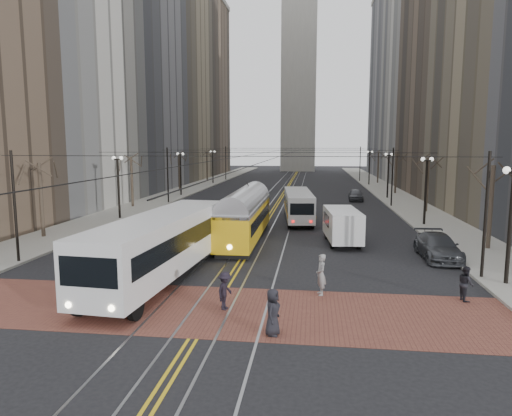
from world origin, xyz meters
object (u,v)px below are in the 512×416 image
(streetcar, at_px, (245,220))
(pedestrian_a, at_px, (273,312))
(rear_bus, at_px, (298,206))
(cargo_van, at_px, (342,227))
(pedestrian_b, at_px, (321,275))
(pedestrian_d, at_px, (225,291))
(sedan_parked, at_px, (438,247))
(transit_bus, at_px, (161,248))
(sedan_grey, at_px, (356,195))
(clock_tower, at_px, (300,32))
(pedestrian_c, at_px, (466,283))

(streetcar, bearing_deg, pedestrian_a, -78.14)
(rear_bus, distance_m, cargo_van, 10.06)
(pedestrian_b, relative_size, pedestrian_d, 1.18)
(rear_bus, xyz_separation_m, sedan_parked, (8.94, -13.05, -0.59))
(transit_bus, bearing_deg, pedestrian_d, -39.32)
(rear_bus, bearing_deg, pedestrian_d, -100.86)
(streetcar, height_order, pedestrian_d, streetcar)
(sedan_grey, xyz_separation_m, pedestrian_d, (-8.88, -39.41, 0.11))
(clock_tower, bearing_deg, pedestrian_d, -89.68)
(pedestrian_a, bearing_deg, clock_tower, 12.41)
(transit_bus, distance_m, streetcar, 10.56)
(streetcar, bearing_deg, pedestrian_b, -65.70)
(pedestrian_a, height_order, pedestrian_b, pedestrian_b)
(transit_bus, height_order, sedan_parked, transit_bus)
(cargo_van, bearing_deg, transit_bus, -140.14)
(pedestrian_c, bearing_deg, transit_bus, 77.00)
(clock_tower, bearing_deg, rear_bus, -88.02)
(clock_tower, xyz_separation_m, pedestrian_d, (0.59, -105.93, -35.14))
(pedestrian_c, bearing_deg, pedestrian_a, 113.15)
(transit_bus, bearing_deg, sedan_grey, 74.52)
(clock_tower, distance_m, sedan_grey, 75.88)
(pedestrian_c, bearing_deg, sedan_parked, -12.97)
(streetcar, relative_size, rear_bus, 1.22)
(cargo_van, distance_m, pedestrian_d, 14.92)
(transit_bus, bearing_deg, pedestrian_a, -40.28)
(pedestrian_a, xyz_separation_m, pedestrian_c, (8.19, 4.78, -0.08))
(sedan_grey, height_order, pedestrian_c, pedestrian_c)
(sedan_grey, bearing_deg, transit_bus, -108.43)
(clock_tower, xyz_separation_m, rear_bus, (2.86, -82.68, -34.62))
(cargo_van, xyz_separation_m, sedan_grey, (3.21, 25.61, -0.49))
(transit_bus, xyz_separation_m, rear_bus, (6.36, 19.32, -0.33))
(streetcar, xyz_separation_m, cargo_van, (6.94, -0.32, -0.28))
(sedan_parked, distance_m, pedestrian_d, 15.16)
(pedestrian_b, distance_m, pedestrian_c, 6.39)
(rear_bus, relative_size, pedestrian_a, 5.95)
(pedestrian_b, xyz_separation_m, pedestrian_d, (-4.03, -2.43, -0.15))
(cargo_van, height_order, pedestrian_b, cargo_van)
(cargo_van, height_order, pedestrian_c, cargo_van)
(transit_bus, height_order, pedestrian_a, transit_bus)
(sedan_parked, bearing_deg, pedestrian_a, -125.93)
(transit_bus, xyz_separation_m, pedestrian_b, (8.12, -1.50, -0.70))
(streetcar, relative_size, pedestrian_b, 6.58)
(transit_bus, distance_m, sedan_parked, 16.56)
(streetcar, height_order, cargo_van, streetcar)
(transit_bus, xyz_separation_m, cargo_van, (9.76, 9.86, -0.46))
(sedan_parked, relative_size, pedestrian_b, 2.70)
(clock_tower, height_order, pedestrian_a, clock_tower)
(cargo_van, height_order, pedestrian_d, cargo_van)
(clock_tower, height_order, pedestrian_c, clock_tower)
(streetcar, bearing_deg, rear_bus, 68.76)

